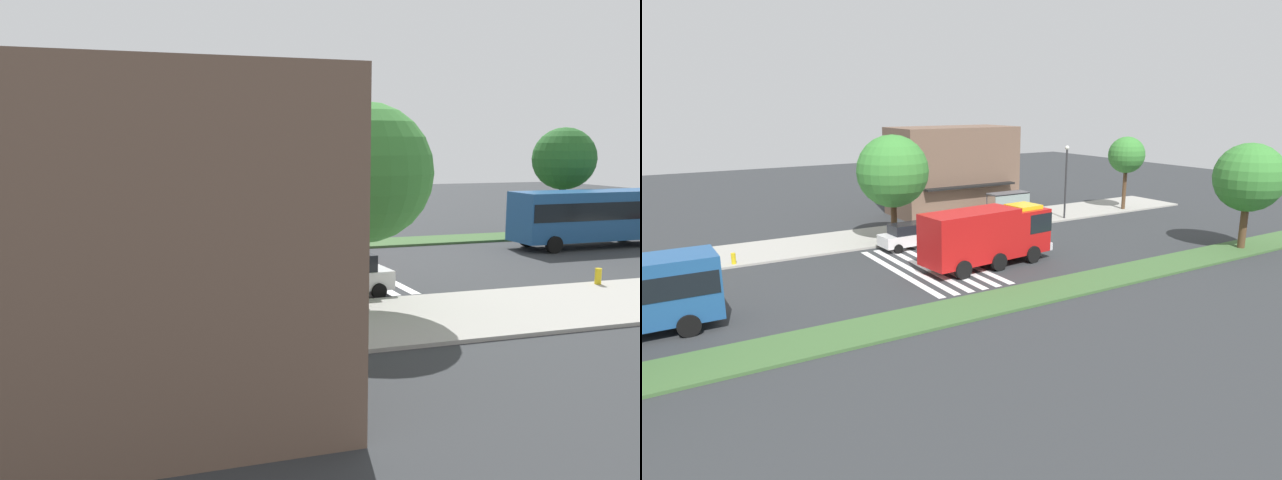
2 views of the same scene
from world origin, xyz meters
TOP-DOWN VIEW (x-y plane):
  - ground_plane at (0.00, 0.00)m, footprint 120.00×120.00m
  - sidewalk at (0.00, 8.99)m, footprint 60.00×5.90m
  - median_strip at (0.00, -7.54)m, footprint 60.00×3.00m
  - crosswalk at (-1.05, 0.00)m, footprint 4.95×10.88m
  - fire_truck at (2.25, -1.61)m, footprint 9.09×3.52m
  - parked_car_mid at (-0.09, 4.84)m, footprint 4.43×2.12m
  - transit_bus at (-18.82, -2.72)m, footprint 10.36×2.93m
  - bus_stop_shelter at (10.73, 7.78)m, footprint 3.50×1.40m
  - bench_near_shelter at (6.73, 7.74)m, footprint 1.60×0.50m
  - storefront_building at (9.22, 14.73)m, footprint 11.17×6.39m
  - sidewalk_tree_west at (-0.24, 7.04)m, footprint 5.17×5.17m
  - median_tree_far_west at (-20.33, -7.54)m, footprint 4.19×4.19m
  - fire_hydrant at (-11.47, 6.54)m, footprint 0.28×0.28m

SIDE VIEW (x-z plane):
  - ground_plane at x=0.00m, z-range 0.00..0.00m
  - crosswalk at x=-1.05m, z-range 0.00..0.01m
  - sidewalk at x=0.00m, z-range 0.00..0.14m
  - median_strip at x=0.00m, z-range 0.00..0.14m
  - fire_hydrant at x=-11.47m, z-range 0.14..0.84m
  - bench_near_shelter at x=6.73m, z-range 0.14..1.04m
  - parked_car_mid at x=-0.09m, z-range 0.02..1.78m
  - bus_stop_shelter at x=10.73m, z-range 0.66..3.12m
  - transit_bus at x=-18.82m, z-range 0.32..3.73m
  - fire_truck at x=2.25m, z-range 0.24..3.84m
  - storefront_building at x=9.22m, z-range 0.00..7.78m
  - sidewalk_tree_west at x=-0.24m, z-range 1.35..8.96m
  - median_tree_far_west at x=-20.33m, z-range 1.59..8.76m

